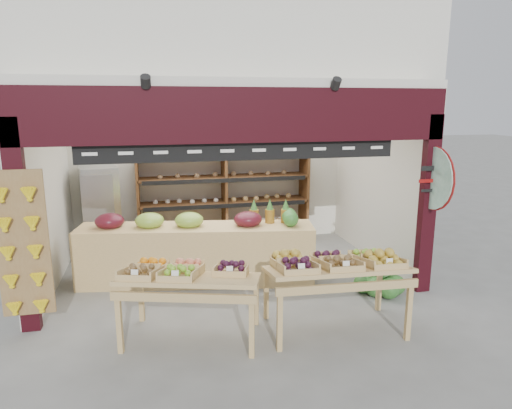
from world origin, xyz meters
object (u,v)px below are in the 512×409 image
Objects in this scene: display_table_right at (335,265)px; back_shelving at (224,182)px; refrigerator at (101,211)px; display_table_left at (182,275)px; watermelon_pile at (377,278)px; mid_counter at (196,252)px; cardboard_stack at (114,263)px.

back_shelving is at bearing 101.31° from display_table_right.
refrigerator reaches higher than display_table_left.
watermelon_pile is at bearing -57.24° from back_shelving.
cardboard_stack is at bearing 159.43° from mid_counter.
display_table_left is (1.25, -3.54, -0.03)m from refrigerator.
display_table_right is at bearing -52.12° from mid_counter.
back_shelving is 3.78m from display_table_left.
display_table_right is at bearing -40.98° from cardboard_stack.
back_shelving is 1.86× the size of display_table_left.
cardboard_stack is 1.41m from mid_counter.
back_shelving reaches higher than watermelon_pile.
cardboard_stack is 0.28× the size of mid_counter.
display_table_right is at bearing -78.69° from back_shelving.
refrigerator is 4.89m from display_table_right.
back_shelving is 2.68m from cardboard_stack.
back_shelving is 0.90× the size of mid_counter.
refrigerator is (-2.35, -0.05, -0.45)m from back_shelving.
refrigerator is at bearing 131.30° from mid_counter.
refrigerator reaches higher than cardboard_stack.
watermelon_pile is (3.92, -1.52, -0.03)m from cardboard_stack.
cardboard_stack is 2.49m from display_table_left.
watermelon_pile is (2.63, -1.04, -0.28)m from mid_counter.
mid_counter reaches higher than display_table_right.
watermelon_pile is (1.09, 0.93, -0.63)m from display_table_right.
cardboard_stack is at bearing -90.11° from refrigerator.
refrigerator is 2.19× the size of watermelon_pile.
watermelon_pile is at bearing -21.59° from mid_counter.
mid_counter is 2.06× the size of display_table_left.
cardboard_stack reaches higher than watermelon_pile.
mid_counter is 4.91× the size of watermelon_pile.
mid_counter reaches higher than cardboard_stack.
back_shelving is at bearing -11.21° from refrigerator.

